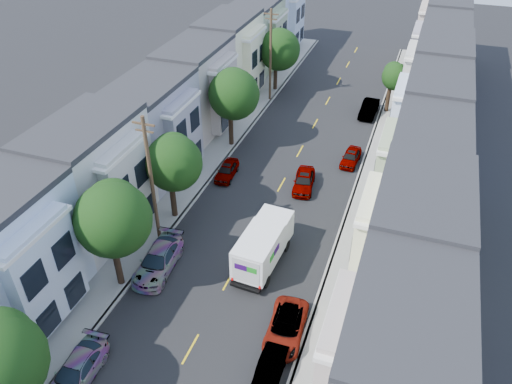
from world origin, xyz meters
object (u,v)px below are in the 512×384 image
at_px(utility_pole_far, 271,56).
at_px(parked_right_a, 269,373).
at_px(fedex_truck, 263,245).
at_px(parked_left_c, 158,260).
at_px(tree_far_r, 394,77).
at_px(parked_left_d, 227,170).
at_px(tree_c, 173,163).
at_px(tree_d, 233,94).
at_px(parked_right_b, 286,327).
at_px(parked_left_b, 76,372).
at_px(parked_right_c, 351,157).
at_px(utility_pole_near, 152,183).
at_px(lead_sedan, 304,181).
at_px(tree_e, 279,50).
at_px(parked_right_d, 369,109).
at_px(tree_b, 112,220).

xyz_separation_m(utility_pole_far, parked_right_a, (11.20, -34.41, -4.54)).
distance_m(fedex_truck, parked_left_c, 7.21).
bearing_deg(tree_far_r, parked_left_d, -123.72).
bearing_deg(tree_far_r, tree_c, -118.49).
height_order(tree_c, tree_far_r, tree_c).
distance_m(tree_d, utility_pole_far, 11.04).
bearing_deg(parked_right_b, tree_c, 139.56).
bearing_deg(fedex_truck, parked_left_b, -114.91).
xyz_separation_m(tree_far_r, parked_left_d, (-11.79, -17.67, -3.41)).
bearing_deg(tree_far_r, fedex_truck, -101.03).
bearing_deg(parked_left_c, parked_right_c, 56.40).
relative_size(tree_c, utility_pole_far, 0.71).
relative_size(utility_pole_near, lead_sedan, 2.31).
height_order(tree_e, parked_right_b, tree_e).
distance_m(tree_e, utility_pole_near, 28.95).
relative_size(parked_right_b, parked_right_d, 1.05).
distance_m(tree_c, parked_right_c, 17.32).
bearing_deg(tree_d, fedex_truck, -61.62).
relative_size(parked_left_d, parked_right_c, 1.01).
bearing_deg(tree_far_r, parked_left_b, -106.75).
bearing_deg(utility_pole_near, parked_right_c, 54.13).
height_order(tree_b, utility_pole_near, utility_pole_near).
relative_size(parked_left_b, parked_right_d, 1.03).
distance_m(tree_c, utility_pole_far, 22.99).
bearing_deg(parked_left_c, tree_far_r, 63.30).
bearing_deg(utility_pole_far, parked_right_d, -0.26).
bearing_deg(utility_pole_near, tree_c, 90.05).
relative_size(parked_left_c, parked_right_b, 1.12).
xyz_separation_m(tree_c, tree_far_r, (13.20, 24.31, -0.93)).
xyz_separation_m(parked_left_d, parked_right_c, (9.80, 5.83, -0.01)).
xyz_separation_m(parked_left_b, parked_right_c, (9.80, 27.35, -0.07)).
bearing_deg(parked_right_c, utility_pole_near, -122.74).
distance_m(tree_c, parked_right_d, 25.87).
bearing_deg(utility_pole_far, fedex_truck, -72.87).
distance_m(tree_e, parked_right_d, 12.32).
xyz_separation_m(fedex_truck, parked_right_c, (3.28, 15.20, -1.02)).
xyz_separation_m(tree_c, parked_left_c, (1.40, -5.67, -4.19)).
bearing_deg(tree_e, parked_right_c, -50.23).
bearing_deg(parked_right_b, lead_sedan, 96.68).
bearing_deg(parked_left_b, tree_c, 92.09).
xyz_separation_m(utility_pole_near, parked_right_a, (11.20, -8.41, -4.54)).
relative_size(parked_left_c, parked_left_d, 1.35).
bearing_deg(parked_left_c, parked_right_a, -35.64).
height_order(tree_e, parked_right_c, tree_e).
height_order(parked_left_c, parked_right_a, parked_left_c).
bearing_deg(tree_d, tree_b, -90.00).
bearing_deg(utility_pole_far, parked_right_b, -70.22).
bearing_deg(parked_left_b, parked_right_d, 72.17).
xyz_separation_m(tree_c, parked_right_c, (11.20, 12.48, -4.34)).
bearing_deg(parked_right_b, parked_right_a, -94.36).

